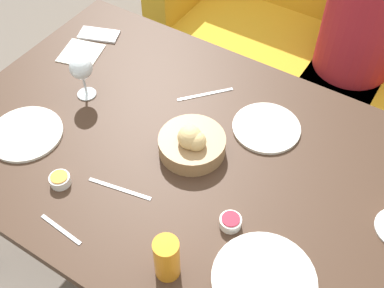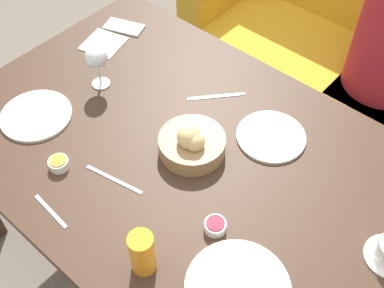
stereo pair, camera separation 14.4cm
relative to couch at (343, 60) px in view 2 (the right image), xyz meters
name	(u,v)px [view 2 (the right image)]	position (x,y,z in m)	size (l,w,h in m)	color
ground_plane	(188,259)	(0.03, -1.19, -0.30)	(10.00, 10.00, 0.00)	#6B6056
dining_table	(187,167)	(0.03, -1.19, 0.32)	(1.52, 1.00, 0.70)	#3D281C
couch	(343,60)	(0.00, 0.00, 0.00)	(1.49, 0.70, 0.85)	gold
bread_basket	(192,143)	(0.04, -1.18, 0.44)	(0.20, 0.20, 0.11)	#99754C
plate_near_left	(36,115)	(-0.44, -1.40, 0.41)	(0.23, 0.23, 0.01)	silver
plate_near_right	(238,288)	(0.41, -1.44, 0.41)	(0.26, 0.26, 0.01)	silver
plate_far_center	(271,136)	(0.19, -0.97, 0.41)	(0.22, 0.22, 0.01)	silver
juice_glass	(142,253)	(0.20, -1.54, 0.47)	(0.06, 0.06, 0.14)	orange
wine_glass	(96,59)	(-0.39, -1.16, 0.51)	(0.08, 0.08, 0.16)	silver
jam_bowl_berry	(215,226)	(0.27, -1.34, 0.42)	(0.06, 0.06, 0.03)	white
jam_bowl_honey	(59,163)	(-0.22, -1.48, 0.42)	(0.06, 0.06, 0.03)	white
fork_silver	(216,96)	(-0.05, -0.94, 0.40)	(0.14, 0.15, 0.00)	#B7B7BC
knife_silver	(114,179)	(-0.06, -1.41, 0.40)	(0.19, 0.05, 0.00)	#B7B7BC
spoon_coffee	(51,211)	(-0.11, -1.60, 0.40)	(0.15, 0.02, 0.00)	#B7B7BC
napkin	(104,43)	(-0.55, -1.00, 0.40)	(0.17, 0.17, 0.00)	silver
cell_phone	(124,27)	(-0.57, -0.88, 0.40)	(0.17, 0.12, 0.01)	silver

